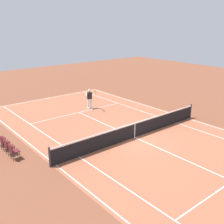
{
  "coord_description": "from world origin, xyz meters",
  "views": [
    {
      "loc": [
        -11.26,
        11.05,
        6.87
      ],
      "look_at": [
        2.7,
        -0.39,
        0.9
      ],
      "focal_mm": 43.71,
      "sensor_mm": 36.0,
      "label": 1
    }
  ],
  "objects": [
    {
      "name": "spectator_chair_0",
      "position": [
        1.92,
        6.91,
        0.52
      ],
      "size": [
        0.44,
        0.44,
        0.88
      ],
      "color": "#38383D",
      "rests_on": "ground_plane"
    },
    {
      "name": "court_slab",
      "position": [
        0.0,
        0.0,
        0.0
      ],
      "size": [
        24.2,
        11.4,
        0.0
      ],
      "primitive_type": "cube",
      "color": "#935138",
      "rests_on": "ground_plane"
    },
    {
      "name": "spectator_chair_2",
      "position": [
        3.37,
        6.91,
        0.52
      ],
      "size": [
        0.44,
        0.44,
        0.88
      ],
      "color": "#38383D",
      "rests_on": "ground_plane"
    },
    {
      "name": "tennis_ball",
      "position": [
        -0.55,
        2.59,
        0.03
      ],
      "size": [
        0.07,
        0.07,
        0.07
      ],
      "primitive_type": "sphere",
      "color": "#CCE01E",
      "rests_on": "ground_plane"
    },
    {
      "name": "ground_plane",
      "position": [
        0.0,
        0.0,
        0.0
      ],
      "size": [
        60.0,
        60.0,
        0.0
      ],
      "primitive_type": "plane",
      "color": "brown"
    },
    {
      "name": "court_line_markings",
      "position": [
        0.0,
        0.0,
        0.0
      ],
      "size": [
        23.85,
        11.05,
        0.01
      ],
      "color": "white",
      "rests_on": "ground_plane"
    },
    {
      "name": "tennis_net",
      "position": [
        0.0,
        0.0,
        0.49
      ],
      "size": [
        0.1,
        11.7,
        1.08
      ],
      "color": "#2D2D33",
      "rests_on": "ground_plane"
    },
    {
      "name": "tennis_player_near",
      "position": [
        6.72,
        -1.3,
        0.93
      ],
      "size": [
        1.18,
        0.75,
        1.7
      ],
      "color": "white",
      "rests_on": "ground_plane"
    },
    {
      "name": "spectator_chair_1",
      "position": [
        2.65,
        6.91,
        0.52
      ],
      "size": [
        0.44,
        0.44,
        0.88
      ],
      "color": "#38383D",
      "rests_on": "ground_plane"
    }
  ]
}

